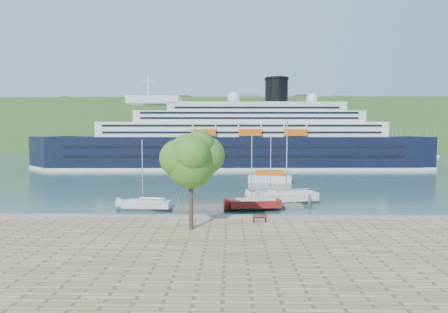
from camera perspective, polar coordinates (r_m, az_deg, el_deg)
ground at (r=39.04m, az=-1.89°, el=-10.64°), size 400.00×400.00×0.00m
far_hillside at (r=182.75m, az=0.42°, el=4.67°), size 400.00×50.00×24.00m
quay_coping at (r=38.58m, az=-1.90°, el=-9.07°), size 220.00×0.50×0.30m
cruise_ship at (r=97.59m, az=1.50°, el=5.12°), size 105.24×17.97×23.55m
park_bench at (r=36.77m, az=5.45°, el=-9.26°), size 1.45×0.72×0.89m
promenade_tree at (r=33.38m, az=-5.08°, el=-3.00°), size 5.81×5.81×9.63m
floating_pontoon at (r=47.82m, az=0.73°, el=-7.65°), size 19.05×4.53×0.42m
sailboat_white_near at (r=46.52m, az=-11.78°, el=-3.11°), size 6.58×2.23×8.35m
sailboat_red at (r=45.84m, az=4.83°, el=-2.79°), size 7.06×2.54×8.92m
sailboat_white_far at (r=50.10m, az=10.11°, el=-1.29°), size 8.52×4.69×10.61m
tender_launch at (r=72.05m, az=6.98°, el=-3.00°), size 8.42×3.69×2.25m
sailboat_extra at (r=50.73m, az=7.62°, el=-2.26°), size 7.02×3.79×8.74m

